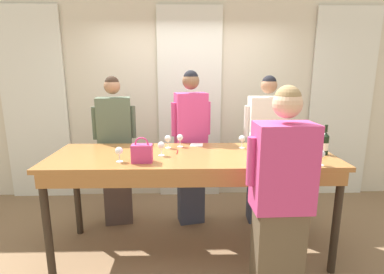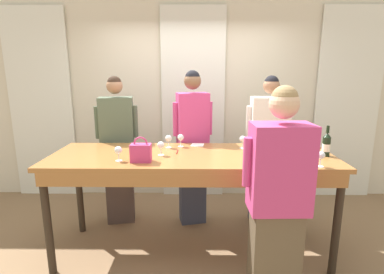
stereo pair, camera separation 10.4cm
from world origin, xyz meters
TOP-DOWN VIEW (x-y plane):
  - ground_plane at (0.00, 0.00)m, footprint 18.00×18.00m
  - wall_back at (0.00, 1.52)m, footprint 12.00×0.06m
  - curtain_panel_left at (-2.18, 1.45)m, footprint 0.89×0.03m
  - curtain_panel_center at (0.00, 1.45)m, footprint 0.89×0.03m
  - curtain_panel_right at (2.18, 1.45)m, footprint 0.89×0.03m
  - tasting_bar at (0.00, -0.03)m, footprint 2.72×0.90m
  - wine_bottle at (1.27, -0.05)m, footprint 0.07×0.07m
  - handbag at (-0.45, -0.25)m, footprint 0.18×0.11m
  - wine_glass_front_left at (0.52, 0.22)m, footprint 0.07×0.07m
  - wine_glass_front_mid at (-0.12, 0.29)m, footprint 0.07×0.07m
  - wine_glass_front_right at (1.09, -0.38)m, footprint 0.07×0.07m
  - wine_glass_center_left at (1.24, 0.33)m, footprint 0.07×0.07m
  - wine_glass_center_mid at (-0.25, 0.24)m, footprint 0.07×0.07m
  - wine_glass_center_right at (-0.65, -0.23)m, footprint 0.07×0.07m
  - wine_glass_back_left at (1.06, -0.02)m, footprint 0.07×0.07m
  - wine_glass_back_mid at (0.66, 0.01)m, footprint 0.07×0.07m
  - wine_glass_back_right at (-0.30, -0.04)m, footprint 0.07×0.07m
  - wine_glass_near_host at (0.66, 0.37)m, footprint 0.07×0.07m
  - napkin at (0.06, 0.36)m, footprint 0.15×0.15m
  - pen at (-0.15, 0.07)m, footprint 0.01×0.15m
  - guest_olive_jacket at (-0.89, 0.63)m, footprint 0.50×0.29m
  - guest_pink_top at (0.00, 0.63)m, footprint 0.47×0.31m
  - guest_cream_sweater at (0.89, 0.63)m, footprint 0.54×0.27m
  - host_pouring at (0.64, -0.73)m, footprint 0.54×0.29m

SIDE VIEW (x-z plane):
  - ground_plane at x=0.00m, z-range 0.00..0.00m
  - host_pouring at x=0.64m, z-range 0.01..1.75m
  - guest_cream_sweater at x=0.89m, z-range 0.01..1.79m
  - guest_olive_jacket at x=-0.89m, z-range 0.02..1.80m
  - tasting_bar at x=0.00m, z-range 0.42..1.46m
  - guest_pink_top at x=0.00m, z-range 0.03..1.87m
  - napkin at x=0.06m, z-range 1.04..1.05m
  - pen at x=-0.15m, z-range 1.04..1.05m
  - handbag at x=-0.45m, z-range 1.02..1.24m
  - wine_glass_front_left at x=0.52m, z-range 1.07..1.21m
  - wine_glass_center_left at x=1.24m, z-range 1.07..1.21m
  - wine_glass_back_mid at x=0.66m, z-range 1.07..1.21m
  - wine_glass_back_right at x=-0.30m, z-range 1.07..1.21m
  - wine_glass_front_mid at x=-0.12m, z-range 1.07..1.21m
  - wine_glass_front_right at x=1.09m, z-range 1.07..1.21m
  - wine_glass_center_mid at x=-0.25m, z-range 1.07..1.21m
  - wine_glass_center_right at x=-0.65m, z-range 1.07..1.21m
  - wine_glass_back_left at x=1.06m, z-range 1.07..1.21m
  - wine_glass_near_host at x=0.66m, z-range 1.07..1.21m
  - wine_bottle at x=1.27m, z-range 1.01..1.30m
  - curtain_panel_left at x=-2.18m, z-range 0.00..2.69m
  - curtain_panel_center at x=0.00m, z-range 0.00..2.69m
  - curtain_panel_right at x=2.18m, z-range 0.00..2.69m
  - wall_back at x=0.00m, z-range 0.00..2.80m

